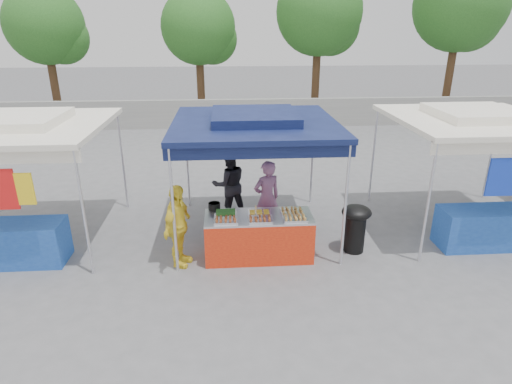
{
  "coord_description": "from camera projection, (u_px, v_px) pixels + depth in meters",
  "views": [
    {
      "loc": [
        -0.56,
        -7.28,
        4.15
      ],
      "look_at": [
        0.0,
        0.6,
        1.05
      ],
      "focal_mm": 30.0,
      "sensor_mm": 36.0,
      "label": 1
    }
  ],
  "objects": [
    {
      "name": "food_tray_bl",
      "position": [
        226.0,
        213.0,
        7.94
      ],
      "size": [
        0.42,
        0.3,
        0.07
      ],
      "color": "white",
      "rests_on": "vendor_table"
    },
    {
      "name": "tree_0",
      "position": [
        49.0,
        29.0,
        18.78
      ],
      "size": [
        3.46,
        3.39,
        5.83
      ],
      "color": "#4A301C",
      "rests_on": "ground_plane"
    },
    {
      "name": "food_tray_fm",
      "position": [
        260.0,
        220.0,
        7.68
      ],
      "size": [
        0.42,
        0.3,
        0.07
      ],
      "color": "white",
      "rests_on": "vendor_table"
    },
    {
      "name": "vendor_table",
      "position": [
        259.0,
        236.0,
        8.07
      ],
      "size": [
        2.0,
        0.8,
        0.85
      ],
      "color": "red",
      "rests_on": "ground_plane"
    },
    {
      "name": "neighbor_stall_left",
      "position": [
        16.0,
        171.0,
        7.96
      ],
      "size": [
        3.2,
        3.2,
        2.57
      ],
      "color": "silver",
      "rests_on": "ground_plane"
    },
    {
      "name": "helper_man",
      "position": [
        229.0,
        184.0,
        9.57
      ],
      "size": [
        0.91,
        0.79,
        1.63
      ],
      "primitive_type": "imported",
      "rotation": [
        0.0,
        0.0,
        3.38
      ],
      "color": "#222227",
      "rests_on": "ground_plane"
    },
    {
      "name": "food_tray_bm",
      "position": [
        259.0,
        213.0,
        7.95
      ],
      "size": [
        0.42,
        0.3,
        0.07
      ],
      "color": "white",
      "rests_on": "vendor_table"
    },
    {
      "name": "back_wall",
      "position": [
        239.0,
        113.0,
        18.31
      ],
      "size": [
        40.0,
        0.25,
        1.2
      ],
      "primitive_type": "cube",
      "color": "gray",
      "rests_on": "ground_plane"
    },
    {
      "name": "wok_burner",
      "position": [
        355.0,
        224.0,
        8.22
      ],
      "size": [
        0.57,
        0.57,
        0.96
      ],
      "rotation": [
        0.0,
        0.0,
        0.08
      ],
      "color": "black",
      "rests_on": "ground_plane"
    },
    {
      "name": "food_tray_fr",
      "position": [
        295.0,
        218.0,
        7.72
      ],
      "size": [
        0.42,
        0.3,
        0.07
      ],
      "color": "white",
      "rests_on": "vendor_table"
    },
    {
      "name": "cooking_pot",
      "position": [
        214.0,
        206.0,
        8.16
      ],
      "size": [
        0.23,
        0.23,
        0.13
      ],
      "primitive_type": "cylinder",
      "color": "black",
      "rests_on": "vendor_table"
    },
    {
      "name": "crate_left",
      "position": [
        235.0,
        238.0,
        8.63
      ],
      "size": [
        0.45,
        0.31,
        0.27
      ],
      "primitive_type": "cube",
      "color": "#1638B9",
      "rests_on": "ground_plane"
    },
    {
      "name": "crate_stacked",
      "position": [
        271.0,
        225.0,
        8.56
      ],
      "size": [
        0.45,
        0.32,
        0.27
      ],
      "primitive_type": "cube",
      "color": "#1638B9",
      "rests_on": "crate_right"
    },
    {
      "name": "tree_2",
      "position": [
        322.0,
        16.0,
        19.15
      ],
      "size": [
        3.84,
        3.84,
        6.6
      ],
      "color": "#4A301C",
      "rests_on": "ground_plane"
    },
    {
      "name": "food_tray_br",
      "position": [
        292.0,
        212.0,
        8.01
      ],
      "size": [
        0.42,
        0.3,
        0.07
      ],
      "color": "white",
      "rests_on": "vendor_table"
    },
    {
      "name": "neighbor_stall_right",
      "position": [
        480.0,
        161.0,
        8.56
      ],
      "size": [
        3.2,
        3.2,
        2.57
      ],
      "color": "silver",
      "rests_on": "ground_plane"
    },
    {
      "name": "tree_3",
      "position": [
        462.0,
        8.0,
        19.0
      ],
      "size": [
        4.09,
        4.09,
        7.03
      ],
      "color": "#4A301C",
      "rests_on": "ground_plane"
    },
    {
      "name": "crate_right",
      "position": [
        271.0,
        237.0,
        8.66
      ],
      "size": [
        0.46,
        0.32,
        0.27
      ],
      "primitive_type": "cube",
      "color": "#1638B9",
      "rests_on": "ground_plane"
    },
    {
      "name": "ground_plane",
      "position": [
        258.0,
        253.0,
        8.31
      ],
      "size": [
        80.0,
        80.0,
        0.0
      ],
      "primitive_type": "plane",
      "color": "slate"
    },
    {
      "name": "skewer_cup",
      "position": [
        256.0,
        218.0,
        7.71
      ],
      "size": [
        0.08,
        0.08,
        0.1
      ],
      "primitive_type": "cylinder",
      "color": "silver",
      "rests_on": "vendor_table"
    },
    {
      "name": "main_canopy",
      "position": [
        255.0,
        122.0,
        8.35
      ],
      "size": [
        3.2,
        3.2,
        2.57
      ],
      "color": "silver",
      "rests_on": "ground_plane"
    },
    {
      "name": "food_tray_fl",
      "position": [
        226.0,
        220.0,
        7.65
      ],
      "size": [
        0.42,
        0.3,
        0.07
      ],
      "color": "white",
      "rests_on": "vendor_table"
    },
    {
      "name": "vendor_woman",
      "position": [
        267.0,
        198.0,
        8.81
      ],
      "size": [
        0.69,
        0.58,
        1.62
      ],
      "primitive_type": "imported",
      "rotation": [
        0.0,
        0.0,
        3.52
      ],
      "color": "#9C638E",
      "rests_on": "ground_plane"
    },
    {
      "name": "customer_person",
      "position": [
        178.0,
        226.0,
        7.65
      ],
      "size": [
        0.67,
        0.99,
        1.56
      ],
      "primitive_type": "imported",
      "rotation": [
        0.0,
        0.0,
        1.22
      ],
      "color": "yellow",
      "rests_on": "ground_plane"
    },
    {
      "name": "tree_1",
      "position": [
        202.0,
        30.0,
        19.21
      ],
      "size": [
        3.41,
        3.33,
        5.72
      ],
      "color": "#4A301C",
      "rests_on": "ground_plane"
    }
  ]
}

